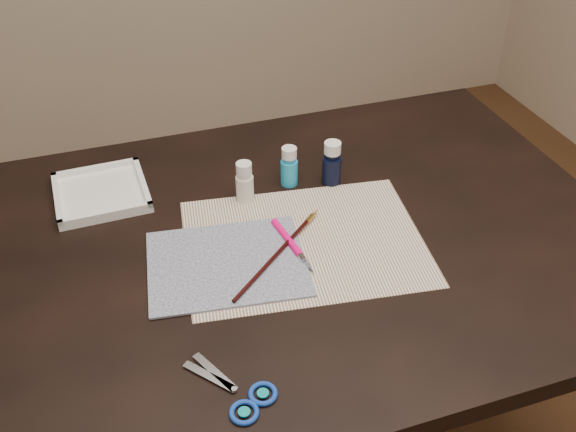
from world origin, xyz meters
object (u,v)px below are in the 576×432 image
object	(u,v)px
palette_tray	(101,192)
scissors	(224,387)
paper	(304,242)
canvas	(227,263)
paint_bottle_navy	(332,163)
paint_bottle_white	(245,182)
paint_bottle_cyan	(289,166)

from	to	relation	value
palette_tray	scissors	bearing A→B (deg)	-77.31
paper	canvas	xyz separation A→B (m)	(-0.15, -0.02, 0.00)
canvas	paint_bottle_navy	distance (m)	0.34
paint_bottle_white	paint_bottle_navy	distance (m)	0.19
paint_bottle_cyan	paint_bottle_navy	distance (m)	0.09
paper	paint_bottle_cyan	bearing A→B (deg)	79.80
scissors	palette_tray	size ratio (longest dim) A/B	0.92
paint_bottle_cyan	palette_tray	xyz separation A→B (m)	(-0.38, 0.08, -0.03)
scissors	palette_tray	bearing A→B (deg)	-27.41
paper	paint_bottle_cyan	size ratio (longest dim) A/B	5.06
palette_tray	paint_bottle_white	bearing A→B (deg)	-20.45
palette_tray	paint_bottle_navy	bearing A→B (deg)	-12.14
paint_bottle_navy	palette_tray	bearing A→B (deg)	167.86
paint_bottle_navy	canvas	bearing A→B (deg)	-145.79
canvas	paint_bottle_cyan	xyz separation A→B (m)	(0.19, 0.21, 0.04)
paper	palette_tray	bearing A→B (deg)	142.01
scissors	paint_bottle_white	bearing A→B (deg)	-59.19
paint_bottle_cyan	paint_bottle_navy	xyz separation A→B (m)	(0.09, -0.02, 0.00)
paint_bottle_cyan	palette_tray	distance (m)	0.39
paper	palette_tray	world-z (taller)	palette_tray
paint_bottle_white	scissors	distance (m)	0.48
canvas	palette_tray	distance (m)	0.35
paper	paint_bottle_white	size ratio (longest dim) A/B	5.05
scissors	paint_bottle_cyan	bearing A→B (deg)	-68.70
canvas	palette_tray	size ratio (longest dim) A/B	1.54
paint_bottle_cyan	paint_bottle_navy	size ratio (longest dim) A/B	0.90
paper	scissors	world-z (taller)	scissors
paint_bottle_white	palette_tray	size ratio (longest dim) A/B	0.48
paper	paint_bottle_cyan	distance (m)	0.20
paint_bottle_white	scissors	world-z (taller)	paint_bottle_white
paper	paint_bottle_navy	size ratio (longest dim) A/B	4.55
paper	scissors	size ratio (longest dim) A/B	2.64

